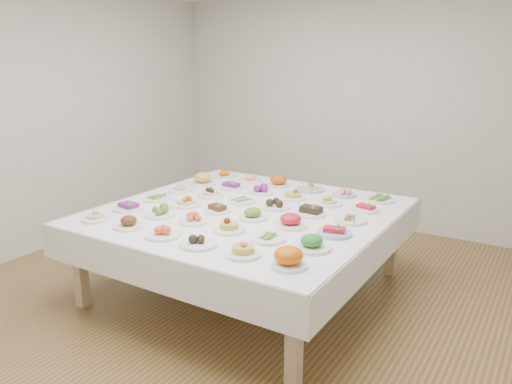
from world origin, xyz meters
The scene contains 38 objects.
room_envelope centered at (0.00, 0.00, 1.83)m, with size 5.02×5.02×2.81m.
display_table centered at (-0.05, 0.12, 0.69)m, with size 2.40×2.40×0.75m.
dish_0 centered at (-0.94, -0.78, 0.81)m, with size 0.23×0.23×0.12m.
dish_1 centered at (-0.58, -0.77, 0.80)m, with size 0.23×0.23×0.12m.
dish_2 centered at (-0.22, -0.77, 0.80)m, with size 0.27×0.27×0.11m.
dish_3 centered at (0.13, -0.78, 0.79)m, with size 0.27×0.27×0.10m.
dish_4 centered at (0.50, -0.77, 0.81)m, with size 0.25×0.25×0.14m.
dish_5 centered at (0.84, -0.77, 0.82)m, with size 0.26×0.26×0.14m.
dish_6 centered at (-0.94, -0.42, 0.80)m, with size 0.26×0.26×0.11m.
dish_7 centered at (-0.58, -0.41, 0.80)m, with size 0.26×0.26×0.12m.
dish_8 centered at (-0.22, -0.41, 0.79)m, with size 0.23×0.23×0.10m.
dish_9 centered at (0.14, -0.42, 0.80)m, with size 0.25×0.25×0.13m.
dish_10 centered at (0.49, -0.43, 0.77)m, with size 0.26×0.26×0.05m.
dish_11 centered at (0.84, -0.42, 0.81)m, with size 0.27×0.27×0.13m.
dish_12 centered at (-0.94, -0.05, 0.78)m, with size 0.26×0.26×0.06m.
dish_13 centered at (-0.59, -0.06, 0.82)m, with size 0.27×0.27×0.15m.
dish_14 centered at (-0.23, -0.07, 0.79)m, with size 0.23×0.23×0.10m.
dish_15 centered at (0.13, -0.07, 0.81)m, with size 0.24×0.24×0.13m.
dish_16 centered at (0.48, -0.07, 0.82)m, with size 0.26×0.26×0.15m.
dish_17 centered at (0.85, -0.06, 0.80)m, with size 0.26×0.26×0.12m.
dish_18 centered at (-0.94, 0.29, 0.79)m, with size 0.24×0.24×0.09m.
dish_19 centered at (-0.59, 0.30, 0.81)m, with size 0.24×0.24×0.13m.
dish_20 centered at (-0.23, 0.29, 0.77)m, with size 0.25×0.25×0.05m.
dish_21 centered at (0.14, 0.30, 0.80)m, with size 0.25×0.25×0.11m.
dish_22 centered at (0.49, 0.29, 0.80)m, with size 0.26×0.26×0.12m.
dish_23 centered at (0.83, 0.30, 0.77)m, with size 0.27×0.27×0.06m.
dish_24 centered at (-0.94, 0.64, 0.83)m, with size 0.29×0.29×0.16m.
dish_25 centered at (-0.59, 0.66, 0.79)m, with size 0.23×0.23×0.10m.
dish_26 centered at (-0.23, 0.65, 0.80)m, with size 0.23×0.23×0.11m.
dish_27 centered at (0.13, 0.64, 0.80)m, with size 0.23×0.23×0.12m.
dish_28 centered at (0.49, 0.65, 0.81)m, with size 0.24×0.24×0.14m.
dish_29 centered at (0.84, 0.65, 0.79)m, with size 0.23×0.23×0.09m.
dish_30 centered at (-0.94, 1.01, 0.79)m, with size 0.26×0.26×0.10m.
dish_31 centered at (-0.58, 1.00, 0.79)m, with size 0.25×0.25×0.10m.
dish_32 centered at (-0.23, 1.00, 0.82)m, with size 0.24×0.24×0.14m.
dish_33 centered at (0.13, 1.01, 0.80)m, with size 0.27×0.27×0.12m.
dish_34 centered at (0.49, 1.00, 0.79)m, with size 0.23×0.23×0.09m.
dish_35 centered at (0.84, 1.01, 0.78)m, with size 0.28×0.27×0.06m.
Camera 1 is at (2.24, -3.38, 2.04)m, focal length 35.00 mm.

